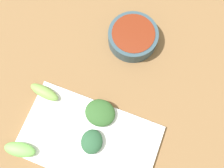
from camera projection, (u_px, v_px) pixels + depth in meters
name	position (u px, v px, depth m)	size (l,w,h in m)	color
tabletop	(102.00, 97.00, 0.61)	(2.10, 2.10, 0.02)	brown
sauce_bowl	(133.00, 37.00, 0.62)	(0.12, 0.12, 0.04)	#314954
serving_plate	(89.00, 140.00, 0.57)	(0.18, 0.31, 0.01)	white
broccoli_leafy_0	(92.00, 142.00, 0.55)	(0.05, 0.05, 0.02)	#275233
broccoli_stalk_1	(44.00, 92.00, 0.58)	(0.03, 0.07, 0.02)	#76A24A
broccoli_leafy_2	(100.00, 113.00, 0.57)	(0.06, 0.07, 0.02)	#2E5726
broccoli_stalk_3	(20.00, 150.00, 0.54)	(0.03, 0.07, 0.02)	#70B953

